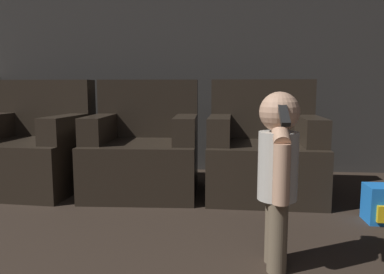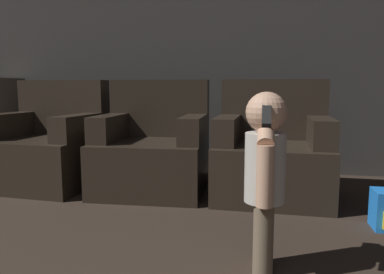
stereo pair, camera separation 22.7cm
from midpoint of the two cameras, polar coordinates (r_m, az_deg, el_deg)
name	(u,v)px [view 1 (the left image)]	position (r m, az deg, el deg)	size (l,w,h in m)	color
wall_back	(177,38)	(3.78, -4.03, 14.78)	(8.40, 0.05, 2.60)	#33302D
armchair_left	(32,150)	(3.36, -24.97, -1.86)	(0.88, 0.83, 0.89)	black
armchair_middle	(144,152)	(3.01, -9.46, -2.27)	(0.86, 0.80, 0.89)	black
armchair_right	(263,154)	(2.92, 8.64, -2.54)	(0.85, 0.79, 0.89)	black
person_toddler	(278,166)	(1.68, 9.24, -4.43)	(0.18, 0.32, 0.80)	brown
toy_backpack	(384,204)	(2.55, 25.00, -9.30)	(0.22, 0.20, 0.23)	blue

